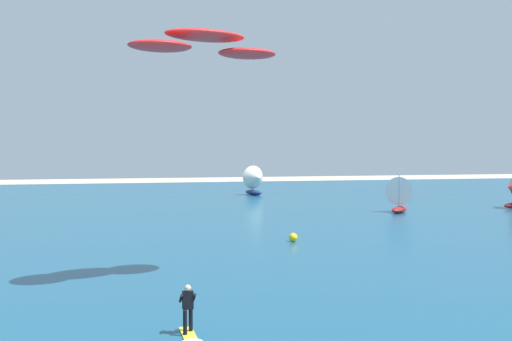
% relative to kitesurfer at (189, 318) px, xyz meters
% --- Properties ---
extents(ocean, '(160.00, 90.00, 0.10)m').
position_rel_kitesurfer_xyz_m(ocean, '(3.90, 35.64, -0.65)').
color(ocean, navy).
rests_on(ocean, ground).
extents(kitesurfer, '(0.73, 1.97, 1.67)m').
position_rel_kitesurfer_xyz_m(kitesurfer, '(0.00, 0.00, 0.00)').
color(kitesurfer, yellow).
rests_on(kitesurfer, ocean).
extents(kite, '(7.63, 4.64, 1.10)m').
position_rel_kitesurfer_xyz_m(kite, '(1.56, 7.95, 10.28)').
color(kite, red).
extents(sailboat_center_horizon, '(3.22, 3.30, 3.70)m').
position_rel_kitesurfer_xyz_m(sailboat_center_horizon, '(22.76, 32.87, 1.09)').
color(sailboat_center_horizon, maroon).
rests_on(sailboat_center_horizon, ocean).
extents(sailboat_mid_left, '(3.21, 3.61, 4.06)m').
position_rel_kitesurfer_xyz_m(sailboat_mid_left, '(13.34, 53.75, 1.26)').
color(sailboat_mid_left, navy).
rests_on(sailboat_mid_left, ocean).
extents(marker_buoy, '(0.57, 0.57, 0.57)m').
position_rel_kitesurfer_xyz_m(marker_buoy, '(8.51, 18.27, -0.32)').
color(marker_buoy, yellow).
rests_on(marker_buoy, ocean).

